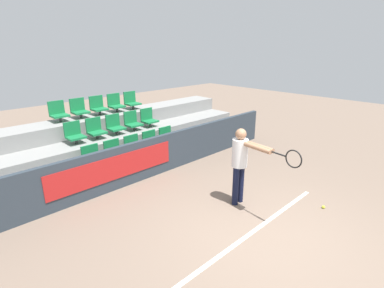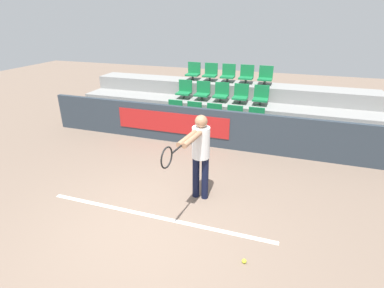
% 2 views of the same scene
% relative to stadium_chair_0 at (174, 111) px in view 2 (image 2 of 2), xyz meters
% --- Properties ---
extents(ground_plane, '(30.00, 30.00, 0.00)m').
position_rel_stadium_chair_0_xyz_m(ground_plane, '(1.15, -4.12, -0.65)').
color(ground_plane, '#7A6656').
extents(court_baseline, '(4.14, 0.08, 0.01)m').
position_rel_stadium_chair_0_xyz_m(court_baseline, '(1.15, -3.84, -0.65)').
color(court_baseline, white).
rests_on(court_baseline, ground).
extents(barrier_wall, '(9.20, 0.14, 1.01)m').
position_rel_stadium_chair_0_xyz_m(barrier_wall, '(1.13, -0.63, -0.15)').
color(barrier_wall, '#2D3842').
rests_on(barrier_wall, ground).
extents(bleacher_tier_front, '(8.80, 0.86, 0.41)m').
position_rel_stadium_chair_0_xyz_m(bleacher_tier_front, '(1.15, -0.11, -0.45)').
color(bleacher_tier_front, gray).
rests_on(bleacher_tier_front, ground).
extents(bleacher_tier_middle, '(8.80, 0.86, 0.82)m').
position_rel_stadium_chair_0_xyz_m(bleacher_tier_middle, '(1.15, 0.75, -0.24)').
color(bleacher_tier_middle, gray).
rests_on(bleacher_tier_middle, ground).
extents(bleacher_tier_back, '(8.80, 0.86, 1.23)m').
position_rel_stadium_chair_0_xyz_m(bleacher_tier_back, '(1.15, 1.61, -0.04)').
color(bleacher_tier_back, gray).
rests_on(bleacher_tier_back, ground).
extents(stadium_chair_0, '(0.42, 0.38, 0.54)m').
position_rel_stadium_chair_0_xyz_m(stadium_chair_0, '(0.00, 0.00, 0.00)').
color(stadium_chair_0, '#333333').
rests_on(stadium_chair_0, bleacher_tier_front).
extents(stadium_chair_1, '(0.42, 0.38, 0.54)m').
position_rel_stadium_chair_0_xyz_m(stadium_chair_1, '(0.58, 0.00, 0.00)').
color(stadium_chair_1, '#333333').
rests_on(stadium_chair_1, bleacher_tier_front).
extents(stadium_chair_2, '(0.42, 0.38, 0.54)m').
position_rel_stadium_chair_0_xyz_m(stadium_chair_2, '(1.15, 0.00, 0.00)').
color(stadium_chair_2, '#333333').
rests_on(stadium_chair_2, bleacher_tier_front).
extents(stadium_chair_3, '(0.42, 0.38, 0.54)m').
position_rel_stadium_chair_0_xyz_m(stadium_chair_3, '(1.73, 0.00, 0.00)').
color(stadium_chair_3, '#333333').
rests_on(stadium_chair_3, bleacher_tier_front).
extents(stadium_chair_4, '(0.42, 0.38, 0.54)m').
position_rel_stadium_chair_0_xyz_m(stadium_chair_4, '(2.31, 0.00, 0.00)').
color(stadium_chair_4, '#333333').
rests_on(stadium_chair_4, bleacher_tier_front).
extents(stadium_chair_5, '(0.42, 0.38, 0.54)m').
position_rel_stadium_chair_0_xyz_m(stadium_chair_5, '(0.00, 0.86, 0.41)').
color(stadium_chair_5, '#333333').
rests_on(stadium_chair_5, bleacher_tier_middle).
extents(stadium_chair_6, '(0.42, 0.38, 0.54)m').
position_rel_stadium_chair_0_xyz_m(stadium_chair_6, '(0.58, 0.86, 0.41)').
color(stadium_chair_6, '#333333').
rests_on(stadium_chair_6, bleacher_tier_middle).
extents(stadium_chair_7, '(0.42, 0.38, 0.54)m').
position_rel_stadium_chair_0_xyz_m(stadium_chair_7, '(1.15, 0.86, 0.41)').
color(stadium_chair_7, '#333333').
rests_on(stadium_chair_7, bleacher_tier_middle).
extents(stadium_chair_8, '(0.42, 0.38, 0.54)m').
position_rel_stadium_chair_0_xyz_m(stadium_chair_8, '(1.73, 0.86, 0.41)').
color(stadium_chair_8, '#333333').
rests_on(stadium_chair_8, bleacher_tier_middle).
extents(stadium_chair_9, '(0.42, 0.38, 0.54)m').
position_rel_stadium_chair_0_xyz_m(stadium_chair_9, '(2.31, 0.86, 0.41)').
color(stadium_chair_9, '#333333').
rests_on(stadium_chair_9, bleacher_tier_middle).
extents(stadium_chair_10, '(0.42, 0.38, 0.54)m').
position_rel_stadium_chair_0_xyz_m(stadium_chair_10, '(0.00, 1.73, 0.82)').
color(stadium_chair_10, '#333333').
rests_on(stadium_chair_10, bleacher_tier_back).
extents(stadium_chair_11, '(0.42, 0.38, 0.54)m').
position_rel_stadium_chair_0_xyz_m(stadium_chair_11, '(0.58, 1.73, 0.82)').
color(stadium_chair_11, '#333333').
rests_on(stadium_chair_11, bleacher_tier_back).
extents(stadium_chair_12, '(0.42, 0.38, 0.54)m').
position_rel_stadium_chair_0_xyz_m(stadium_chair_12, '(1.15, 1.73, 0.82)').
color(stadium_chair_12, '#333333').
rests_on(stadium_chair_12, bleacher_tier_back).
extents(stadium_chair_13, '(0.42, 0.38, 0.54)m').
position_rel_stadium_chair_0_xyz_m(stadium_chair_13, '(1.73, 1.73, 0.82)').
color(stadium_chair_13, '#333333').
rests_on(stadium_chair_13, bleacher_tier_back).
extents(stadium_chair_14, '(0.42, 0.38, 0.54)m').
position_rel_stadium_chair_0_xyz_m(stadium_chair_14, '(2.31, 1.73, 0.82)').
color(stadium_chair_14, '#333333').
rests_on(stadium_chair_14, bleacher_tier_back).
extents(tennis_player, '(0.33, 1.53, 1.64)m').
position_rel_stadium_chair_0_xyz_m(tennis_player, '(1.70, -3.07, 0.36)').
color(tennis_player, black).
rests_on(tennis_player, ground).
extents(tennis_ball, '(0.07, 0.07, 0.07)m').
position_rel_stadium_chair_0_xyz_m(tennis_ball, '(2.78, -4.39, -0.62)').
color(tennis_ball, '#CCDB33').
rests_on(tennis_ball, ground).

